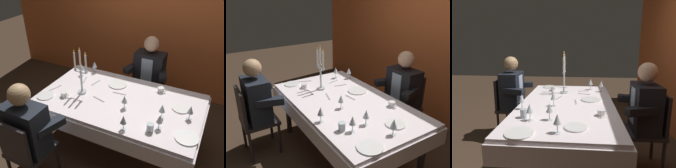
# 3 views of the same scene
# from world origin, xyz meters

# --- Properties ---
(ground_plane) EXTENTS (12.00, 12.00, 0.00)m
(ground_plane) POSITION_xyz_m (0.00, 0.00, 0.00)
(ground_plane) COLOR #412F21
(back_wall) EXTENTS (6.00, 0.12, 2.70)m
(back_wall) POSITION_xyz_m (0.00, 1.66, 1.35)
(back_wall) COLOR #D0602D
(back_wall) RESTS_ON ground_plane
(dining_table) EXTENTS (1.94, 1.14, 0.74)m
(dining_table) POSITION_xyz_m (0.00, 0.00, 0.62)
(dining_table) COLOR white
(dining_table) RESTS_ON ground_plane
(candelabra) EXTENTS (0.19, 0.11, 0.59)m
(candelabra) POSITION_xyz_m (-0.48, -0.07, 0.98)
(candelabra) COLOR silver
(candelabra) RESTS_ON dining_table
(dinner_plate_0) EXTENTS (0.20, 0.20, 0.01)m
(dinner_plate_0) POSITION_xyz_m (0.69, 0.13, 0.75)
(dinner_plate_0) COLOR white
(dinner_plate_0) RESTS_ON dining_table
(dinner_plate_1) EXTENTS (0.24, 0.24, 0.01)m
(dinner_plate_1) POSITION_xyz_m (-0.16, 0.29, 0.75)
(dinner_plate_1) COLOR white
(dinner_plate_1) RESTS_ON dining_table
(dinner_plate_2) EXTENTS (0.23, 0.23, 0.01)m
(dinner_plate_2) POSITION_xyz_m (0.84, -0.32, 0.75)
(dinner_plate_2) COLOR white
(dinner_plate_2) RESTS_ON dining_table
(dinner_plate_3) EXTENTS (0.20, 0.20, 0.01)m
(dinner_plate_3) POSITION_xyz_m (-0.83, -0.34, 0.75)
(dinner_plate_3) COLOR white
(dinner_plate_3) RESTS_ON dining_table
(wine_glass_0) EXTENTS (0.07, 0.07, 0.16)m
(wine_glass_0) POSITION_xyz_m (0.54, -0.12, 0.86)
(wine_glass_0) COLOR silver
(wine_glass_0) RESTS_ON dining_table
(wine_glass_1) EXTENTS (0.07, 0.07, 0.16)m
(wine_glass_1) POSITION_xyz_m (0.80, -0.02, 0.86)
(wine_glass_1) COLOR silver
(wine_glass_1) RESTS_ON dining_table
(wine_glass_2) EXTENTS (0.07, 0.07, 0.16)m
(wine_glass_2) POSITION_xyz_m (0.12, -0.14, 0.86)
(wine_glass_2) COLOR silver
(wine_glass_2) RESTS_ON dining_table
(wine_glass_3) EXTENTS (0.07, 0.07, 0.16)m
(wine_glass_3) POSITION_xyz_m (-0.72, 0.30, 0.86)
(wine_glass_3) COLOR silver
(wine_glass_3) RESTS_ON dining_table
(wine_glass_4) EXTENTS (0.07, 0.07, 0.16)m
(wine_glass_4) POSITION_xyz_m (0.56, -0.30, 0.85)
(wine_glass_4) COLOR silver
(wine_glass_4) RESTS_ON dining_table
(wine_glass_5) EXTENTS (0.07, 0.07, 0.16)m
(wine_glass_5) POSITION_xyz_m (-0.60, 0.45, 0.86)
(wine_glass_5) COLOR silver
(wine_glass_5) RESTS_ON dining_table
(wine_glass_6) EXTENTS (0.07, 0.07, 0.16)m
(wine_glass_6) POSITION_xyz_m (0.25, -0.47, 0.85)
(wine_glass_6) COLOR silver
(wine_glass_6) RESTS_ON dining_table
(water_tumbler_0) EXTENTS (0.07, 0.07, 0.09)m
(water_tumbler_0) POSITION_xyz_m (0.50, -0.38, 0.78)
(water_tumbler_0) COLOR silver
(water_tumbler_0) RESTS_ON dining_table
(coffee_cup_0) EXTENTS (0.13, 0.12, 0.06)m
(coffee_cup_0) POSITION_xyz_m (0.39, 0.37, 0.77)
(coffee_cup_0) COLOR white
(coffee_cup_0) RESTS_ON dining_table
(coffee_cup_1) EXTENTS (0.13, 0.12, 0.06)m
(coffee_cup_1) POSITION_xyz_m (-0.62, -0.25, 0.77)
(coffee_cup_1) COLOR white
(coffee_cup_1) RESTS_ON dining_table
(spoon_0) EXTENTS (0.17, 0.03, 0.01)m
(spoon_0) POSITION_xyz_m (-0.05, 0.10, 0.74)
(spoon_0) COLOR #B7B7BC
(spoon_0) RESTS_ON dining_table
(fork_1) EXTENTS (0.06, 0.17, 0.01)m
(fork_1) POSITION_xyz_m (-0.61, 0.20, 0.74)
(fork_1) COLOR #B7B7BC
(fork_1) RESTS_ON dining_table
(knife_2) EXTENTS (0.08, 0.19, 0.01)m
(knife_2) POSITION_xyz_m (-0.84, -0.15, 0.74)
(knife_2) COLOR #B7B7BC
(knife_2) RESTS_ON dining_table
(fork_3) EXTENTS (0.06, 0.17, 0.01)m
(fork_3) POSITION_xyz_m (-0.44, 0.20, 0.74)
(fork_3) COLOR #B7B7BC
(fork_3) RESTS_ON dining_table
(fork_4) EXTENTS (0.17, 0.06, 0.01)m
(fork_4) POSITION_xyz_m (-0.22, -0.12, 0.74)
(fork_4) COLOR #B7B7BC
(fork_4) RESTS_ON dining_table
(seated_diner_0) EXTENTS (0.63, 0.48, 1.24)m
(seated_diner_0) POSITION_xyz_m (-0.62, -0.89, 0.74)
(seated_diner_0) COLOR #282224
(seated_diner_0) RESTS_ON ground_plane
(seated_diner_1) EXTENTS (0.63, 0.48, 1.24)m
(seated_diner_1) POSITION_xyz_m (0.06, 0.89, 0.74)
(seated_diner_1) COLOR #282224
(seated_diner_1) RESTS_ON ground_plane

